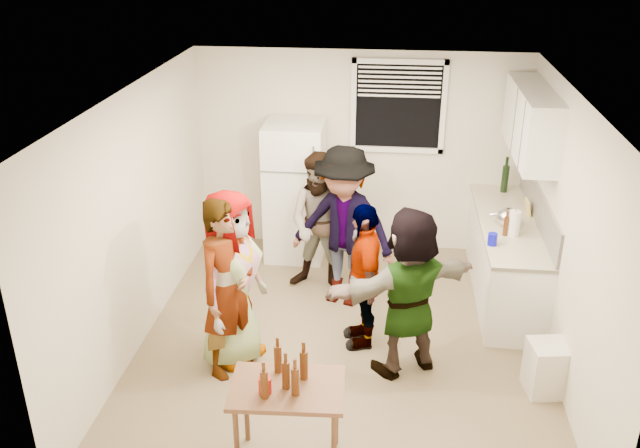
# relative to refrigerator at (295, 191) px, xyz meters

# --- Properties ---
(room) EXTENTS (4.00, 4.50, 2.50)m
(room) POSITION_rel_refrigerator_xyz_m (0.75, -1.88, -0.85)
(room) COLOR silver
(room) RESTS_ON ground
(window) EXTENTS (1.12, 0.10, 1.06)m
(window) POSITION_rel_refrigerator_xyz_m (1.20, 0.33, 1.00)
(window) COLOR white
(window) RESTS_ON room
(refrigerator) EXTENTS (0.70, 0.70, 1.70)m
(refrigerator) POSITION_rel_refrigerator_xyz_m (0.00, 0.00, 0.00)
(refrigerator) COLOR white
(refrigerator) RESTS_ON ground
(counter_lower) EXTENTS (0.60, 2.20, 0.86)m
(counter_lower) POSITION_rel_refrigerator_xyz_m (2.45, -0.73, -0.42)
(counter_lower) COLOR white
(counter_lower) RESTS_ON ground
(countertop) EXTENTS (0.64, 2.22, 0.04)m
(countertop) POSITION_rel_refrigerator_xyz_m (2.45, -0.73, 0.03)
(countertop) COLOR beige
(countertop) RESTS_ON counter_lower
(backsplash) EXTENTS (0.03, 2.20, 0.36)m
(backsplash) POSITION_rel_refrigerator_xyz_m (2.74, -0.73, 0.23)
(backsplash) COLOR #A59F96
(backsplash) RESTS_ON countertop
(upper_cabinets) EXTENTS (0.34, 1.60, 0.70)m
(upper_cabinets) POSITION_rel_refrigerator_xyz_m (2.58, -0.53, 1.10)
(upper_cabinets) COLOR white
(upper_cabinets) RESTS_ON room
(kettle) EXTENTS (0.32, 0.30, 0.22)m
(kettle) POSITION_rel_refrigerator_xyz_m (2.40, -0.86, 0.05)
(kettle) COLOR silver
(kettle) RESTS_ON countertop
(paper_towel) EXTENTS (0.12, 0.12, 0.27)m
(paper_towel) POSITION_rel_refrigerator_xyz_m (2.43, -1.09, 0.05)
(paper_towel) COLOR white
(paper_towel) RESTS_ON countertop
(wine_bottle) EXTENTS (0.08, 0.08, 0.32)m
(wine_bottle) POSITION_rel_refrigerator_xyz_m (2.50, 0.14, 0.05)
(wine_bottle) COLOR black
(wine_bottle) RESTS_ON countertop
(beer_bottle_counter) EXTENTS (0.05, 0.05, 0.20)m
(beer_bottle_counter) POSITION_rel_refrigerator_xyz_m (2.35, -1.11, 0.05)
(beer_bottle_counter) COLOR #47230C
(beer_bottle_counter) RESTS_ON countertop
(blue_cup) EXTENTS (0.09, 0.09, 0.13)m
(blue_cup) POSITION_rel_refrigerator_xyz_m (2.19, -1.35, 0.05)
(blue_cup) COLOR #0D0DCD
(blue_cup) RESTS_ON countertop
(picture_frame) EXTENTS (0.02, 0.20, 0.16)m
(picture_frame) POSITION_rel_refrigerator_xyz_m (2.67, -0.51, 0.13)
(picture_frame) COLOR #EBC661
(picture_frame) RESTS_ON countertop
(trash_bin) EXTENTS (0.38, 0.38, 0.49)m
(trash_bin) POSITION_rel_refrigerator_xyz_m (2.61, -2.46, -0.60)
(trash_bin) COLOR silver
(trash_bin) RESTS_ON ground
(beer_bottle_table) EXTENTS (0.06, 0.06, 0.24)m
(beer_bottle_table) POSITION_rel_refrigerator_xyz_m (0.57, -3.46, -0.13)
(beer_bottle_table) COLOR #47230C
(beer_bottle_table) RESTS_ON serving_table
(red_cup) EXTENTS (0.10, 0.10, 0.13)m
(red_cup) POSITION_rel_refrigerator_xyz_m (0.32, -3.66, -0.13)
(red_cup) COLOR #9A0F06
(red_cup) RESTS_ON serving_table
(guest_grey) EXTENTS (1.91, 1.36, 0.55)m
(guest_grey) POSITION_rel_refrigerator_xyz_m (-0.26, -2.28, -0.85)
(guest_grey) COLOR gray
(guest_grey) RESTS_ON ground
(guest_stripe) EXTENTS (1.79, 1.44, 0.41)m
(guest_stripe) POSITION_rel_refrigerator_xyz_m (-0.25, -2.44, -0.85)
(guest_stripe) COLOR #141933
(guest_stripe) RESTS_ON ground
(guest_back_left) EXTENTS (1.09, 1.75, 0.61)m
(guest_back_left) POSITION_rel_refrigerator_xyz_m (0.43, -0.84, -0.85)
(guest_back_left) COLOR brown
(guest_back_left) RESTS_ON ground
(guest_back_right) EXTENTS (1.65, 2.06, 0.66)m
(guest_back_right) POSITION_rel_refrigerator_xyz_m (0.68, -1.08, -0.85)
(guest_back_right) COLOR #434449
(guest_back_right) RESTS_ON ground
(guest_black) EXTENTS (1.63, 1.13, 0.36)m
(guest_black) POSITION_rel_refrigerator_xyz_m (0.94, -1.85, -0.85)
(guest_black) COLOR black
(guest_black) RESTS_ON ground
(guest_orange) EXTENTS (2.12, 2.16, 0.48)m
(guest_orange) POSITION_rel_refrigerator_xyz_m (1.37, -2.24, -0.85)
(guest_orange) COLOR #E86D4F
(guest_orange) RESTS_ON ground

